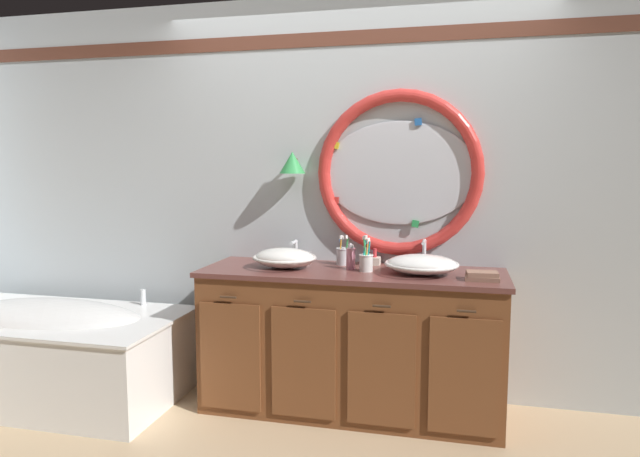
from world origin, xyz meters
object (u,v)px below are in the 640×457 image
at_px(sink_basin_left, 285,258).
at_px(toothbrush_holder_right, 366,261).
at_px(bathtub, 49,347).
at_px(toiletry_basket, 371,260).
at_px(soap_dispenser, 351,258).
at_px(folded_hand_towel, 482,276).
at_px(toothbrush_holder_left, 343,255).
at_px(sink_basin_right, 422,264).

relative_size(sink_basin_left, toothbrush_holder_right, 1.79).
relative_size(bathtub, sink_basin_left, 4.36).
bearing_deg(toiletry_basket, bathtub, -166.24).
xyz_separation_m(bathtub, soap_dispenser, (1.94, 0.31, 0.62)).
relative_size(bathtub, folded_hand_towel, 9.37).
height_order(bathtub, soap_dispenser, soap_dispenser).
distance_m(sink_basin_left, toothbrush_holder_left, 0.38).
height_order(bathtub, sink_basin_right, sink_basin_right).
distance_m(bathtub, sink_basin_left, 1.67).
bearing_deg(toothbrush_holder_left, toothbrush_holder_right, -46.04).
bearing_deg(folded_hand_towel, soap_dispenser, 168.89).
bearing_deg(sink_basin_right, bathtub, -173.92).
relative_size(bathtub, toothbrush_holder_left, 8.91).
bearing_deg(toiletry_basket, folded_hand_towel, -26.88).
bearing_deg(toothbrush_holder_right, bathtub, -172.73).
bearing_deg(toiletry_basket, sink_basin_left, -153.88).
height_order(bathtub, toiletry_basket, toiletry_basket).
xyz_separation_m(sink_basin_right, soap_dispenser, (-0.43, 0.05, 0.01)).
relative_size(toothbrush_holder_right, soap_dispenser, 1.36).
relative_size(sink_basin_right, toothbrush_holder_left, 2.23).
height_order(bathtub, toothbrush_holder_left, toothbrush_holder_left).
relative_size(soap_dispenser, folded_hand_towel, 0.88).
distance_m(sink_basin_left, toiletry_basket, 0.56).
height_order(toothbrush_holder_left, toothbrush_holder_right, toothbrush_holder_right).
distance_m(toothbrush_holder_left, folded_hand_towel, 0.90).
distance_m(sink_basin_right, toiletry_basket, 0.42).
bearing_deg(toiletry_basket, sink_basin_right, -35.99).
relative_size(sink_basin_left, sink_basin_right, 0.92).
xyz_separation_m(sink_basin_left, toothbrush_holder_right, (0.51, 0.01, -0.00)).
bearing_deg(toothbrush_holder_right, folded_hand_towel, -8.98).
bearing_deg(soap_dispenser, folded_hand_towel, -11.11).
bearing_deg(sink_basin_right, toothbrush_holder_right, 178.60).
distance_m(bathtub, sink_basin_right, 2.46).
bearing_deg(soap_dispenser, sink_basin_left, -172.48).
distance_m(sink_basin_right, toothbrush_holder_right, 0.33).
relative_size(toothbrush_holder_left, folded_hand_towel, 1.05).
distance_m(sink_basin_left, sink_basin_right, 0.84).
bearing_deg(sink_basin_left, soap_dispenser, 7.52).
height_order(sink_basin_right, folded_hand_towel, sink_basin_right).
relative_size(sink_basin_right, soap_dispenser, 2.66).
relative_size(toothbrush_holder_left, soap_dispenser, 1.19).
relative_size(bathtub, toiletry_basket, 14.18).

